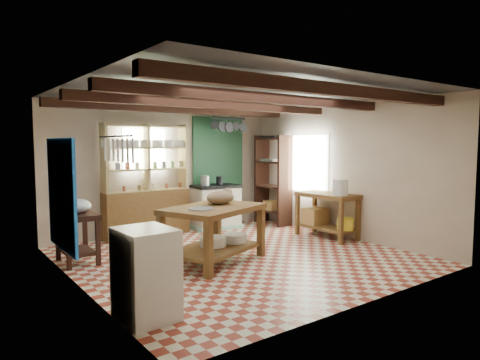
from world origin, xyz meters
TOP-DOWN VIEW (x-y plane):
  - floor at (0.00, 0.00)m, footprint 5.00×5.00m
  - ceiling at (0.00, 0.00)m, footprint 5.00×5.00m
  - wall_back at (0.00, 2.50)m, footprint 5.00×0.04m
  - wall_front at (0.00, -2.50)m, footprint 5.00×0.04m
  - wall_left at (-2.50, 0.00)m, footprint 0.04×5.00m
  - wall_right at (2.50, 0.00)m, footprint 0.04×5.00m
  - ceiling_beams at (0.00, 0.00)m, footprint 5.00×3.80m
  - blue_wall_patch at (-2.47, 0.90)m, footprint 0.04×1.40m
  - green_wall_patch at (1.25, 2.47)m, footprint 1.30×0.04m
  - window_back at (-0.50, 2.48)m, footprint 0.90×0.02m
  - window_right at (2.48, 1.00)m, footprint 0.02×1.30m
  - utensil_rail at (-2.44, -1.20)m, footprint 0.06×0.90m
  - pot_rack at (1.25, 2.05)m, footprint 0.86×0.12m
  - shelving_unit at (-0.55, 2.31)m, footprint 1.70×0.34m
  - tall_rack at (2.28, 1.80)m, footprint 0.40×0.86m
  - work_table at (-0.49, -0.02)m, footprint 1.78×1.47m
  - stove at (0.96, 2.15)m, footprint 1.01×0.72m
  - prep_table at (-2.20, 1.16)m, footprint 0.53×0.76m
  - white_cabinet at (-2.22, -1.40)m, footprint 0.55×0.65m
  - right_counter at (2.18, 0.09)m, footprint 0.62×1.22m
  - cat at (-0.27, 0.12)m, footprint 0.58×0.54m
  - steel_tray at (-0.80, -0.18)m, footprint 0.48×0.48m
  - basin_large at (-0.46, 0.05)m, footprint 0.53×0.53m
  - basin_small at (-0.03, 0.04)m, footprint 0.49×0.49m
  - kettle_left at (0.71, 2.17)m, footprint 0.20×0.20m
  - kettle_right at (1.06, 2.14)m, footprint 0.15×0.15m
  - enamel_bowl at (-2.20, 1.16)m, footprint 0.44×0.44m
  - white_bucket at (2.13, -0.26)m, footprint 0.30×0.30m
  - wicker_basket at (2.18, 0.39)m, footprint 0.45×0.36m
  - yellow_tub at (2.19, -0.36)m, footprint 0.30×0.30m

SIDE VIEW (x-z plane):
  - floor at x=0.00m, z-range -0.02..0.00m
  - basin_small at x=-0.03m, z-range 0.23..0.36m
  - basin_large at x=-0.46m, z-range 0.23..0.37m
  - yellow_tub at x=2.19m, z-range 0.23..0.45m
  - prep_table at x=-2.20m, z-range 0.00..0.77m
  - wicker_basket at x=2.18m, z-range 0.23..0.54m
  - work_table at x=-0.49m, z-range 0.00..0.86m
  - right_counter at x=2.18m, z-range 0.00..0.87m
  - stove at x=0.96m, z-range 0.00..0.94m
  - white_cabinet at x=-2.22m, z-range 0.00..0.95m
  - steel_tray at x=-0.80m, z-range 0.86..0.89m
  - enamel_bowl at x=-2.20m, z-range 0.77..0.99m
  - cat at x=-0.27m, z-range 0.86..1.08m
  - tall_rack at x=2.28m, z-range 0.00..2.00m
  - white_bucket at x=2.13m, z-range 0.87..1.16m
  - kettle_right at x=1.06m, z-range 0.94..1.11m
  - kettle_left at x=0.71m, z-range 0.94..1.14m
  - blue_wall_patch at x=-2.47m, z-range 0.30..1.90m
  - shelving_unit at x=-0.55m, z-range 0.00..2.20m
  - green_wall_patch at x=1.25m, z-range 0.10..2.40m
  - wall_back at x=0.00m, z-range 0.00..2.60m
  - wall_front at x=0.00m, z-range 0.00..2.60m
  - wall_left at x=-2.50m, z-range 0.00..2.60m
  - wall_right at x=2.50m, z-range 0.00..2.60m
  - window_right at x=2.48m, z-range 0.80..2.00m
  - window_back at x=-0.50m, z-range 1.30..2.10m
  - utensil_rail at x=-2.44m, z-range 1.64..1.92m
  - pot_rack at x=1.25m, z-range 2.00..2.36m
  - ceiling_beams at x=0.00m, z-range 2.40..2.56m
  - ceiling at x=0.00m, z-range 2.59..2.61m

